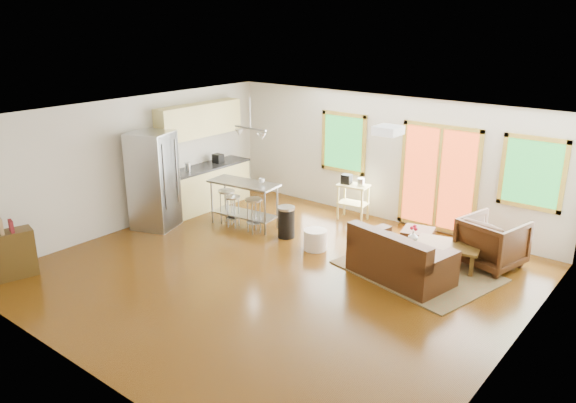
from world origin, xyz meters
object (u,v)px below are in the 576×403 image
Objects in this scene: kitchen_cart at (353,189)px; loveseat at (399,260)px; rug at (417,271)px; coffee_table at (448,247)px; refrigerator at (154,180)px; ottoman at (417,239)px; island at (244,196)px; armchair at (492,240)px.

loveseat is at bearing -42.23° from kitchen_cart.
kitchen_cart is at bearing 149.59° from loveseat.
kitchen_cart is (-2.25, 1.47, 0.64)m from rug.
refrigerator is (-5.42, -1.84, 0.61)m from coffee_table.
ottoman is (-0.35, 1.38, -0.16)m from loveseat.
loveseat reaches higher than rug.
kitchen_cart reaches higher than island.
coffee_table is 0.90m from ottoman.
loveseat is 1.76m from armchair.
armchair is at bearing 14.36° from island.
coffee_table reaches higher than rug.
loveseat is at bearing -4.10° from island.
kitchen_cart is (-2.54, 0.99, 0.29)m from coffee_table.
ottoman is 0.56× the size of kitchen_cart.
loveseat is at bearing -9.58° from refrigerator.
refrigerator is 1.81m from island.
coffee_table is at bearing 55.03° from armchair.
coffee_table is 2.74m from kitchen_cart.
refrigerator reaches higher than island.
refrigerator reaches higher than armchair.
ottoman reaches higher than rug.
rug is at bearing -33.25° from kitchen_cart.
armchair is 3.15m from kitchen_cart.
ottoman is 3.52m from island.
rug is at bearing -4.94° from refrigerator.
armchair is at bearing 2.88° from ottoman.
loveseat is 5.12m from refrigerator.
loveseat is 1.51× the size of coffee_table.
rug is at bearing 2.96° from island.
island reaches higher than ottoman.
refrigerator is at bearing -165.17° from rug.
loveseat is at bearing 69.23° from armchair.
armchair is (0.57, 0.51, 0.11)m from coffee_table.
coffee_table is 0.77m from armchair.
refrigerator is (-5.00, -0.90, 0.64)m from loveseat.
island is at bearing -132.46° from kitchen_cart.
island is (-4.63, -1.19, 0.15)m from armchair.
coffee_table is 1.21× the size of kitchen_cart.
island is (-3.30, -1.12, 0.45)m from ottoman.
armchair is 0.49× the size of refrigerator.
ottoman is at bearing 16.28° from armchair.
coffee_table reaches higher than ottoman.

